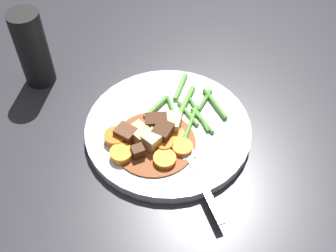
{
  "coord_description": "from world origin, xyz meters",
  "views": [
    {
      "loc": [
        0.38,
        0.22,
        0.53
      ],
      "look_at": [
        0.0,
        0.0,
        0.02
      ],
      "focal_mm": 44.85,
      "sensor_mm": 36.0,
      "label": 1
    }
  ],
  "objects_px": {
    "dinner_plate": "(168,129)",
    "meat_chunk_1": "(163,133)",
    "meat_chunk_2": "(126,134)",
    "pepper_mill": "(33,49)",
    "carrot_slice_5": "(182,148)",
    "carrot_slice_2": "(165,159)",
    "meat_chunk_0": "(138,152)",
    "carrot_slice_4": "(116,137)",
    "carrot_slice_1": "(174,136)",
    "meat_chunk_3": "(156,123)",
    "carrot_slice_3": "(164,144)",
    "potato_chunk_0": "(140,134)",
    "carrot_slice_0": "(121,154)",
    "potato_chunk_1": "(151,140)",
    "potato_chunk_2": "(173,122)",
    "fork": "(195,170)"
  },
  "relations": [
    {
      "from": "carrot_slice_3",
      "to": "meat_chunk_2",
      "type": "distance_m",
      "value": 0.06
    },
    {
      "from": "dinner_plate",
      "to": "meat_chunk_2",
      "type": "distance_m",
      "value": 0.07
    },
    {
      "from": "carrot_slice_1",
      "to": "carrot_slice_5",
      "type": "distance_m",
      "value": 0.03
    },
    {
      "from": "meat_chunk_2",
      "to": "meat_chunk_3",
      "type": "relative_size",
      "value": 0.88
    },
    {
      "from": "carrot_slice_2",
      "to": "potato_chunk_0",
      "type": "xyz_separation_m",
      "value": [
        -0.02,
        -0.06,
        0.01
      ]
    },
    {
      "from": "carrot_slice_2",
      "to": "fork",
      "type": "xyz_separation_m",
      "value": [
        -0.01,
        0.05,
        -0.0
      ]
    },
    {
      "from": "potato_chunk_0",
      "to": "pepper_mill",
      "type": "height_order",
      "value": "pepper_mill"
    },
    {
      "from": "dinner_plate",
      "to": "meat_chunk_1",
      "type": "distance_m",
      "value": 0.03
    },
    {
      "from": "meat_chunk_2",
      "to": "pepper_mill",
      "type": "distance_m",
      "value": 0.23
    },
    {
      "from": "meat_chunk_2",
      "to": "fork",
      "type": "bearing_deg",
      "value": 91.21
    },
    {
      "from": "carrot_slice_0",
      "to": "potato_chunk_1",
      "type": "relative_size",
      "value": 1.33
    },
    {
      "from": "potato_chunk_1",
      "to": "carrot_slice_2",
      "type": "bearing_deg",
      "value": 64.63
    },
    {
      "from": "meat_chunk_2",
      "to": "meat_chunk_3",
      "type": "xyz_separation_m",
      "value": [
        -0.04,
        0.03,
        0.0
      ]
    },
    {
      "from": "carrot_slice_4",
      "to": "pepper_mill",
      "type": "height_order",
      "value": "pepper_mill"
    },
    {
      "from": "pepper_mill",
      "to": "carrot_slice_3",
      "type": "bearing_deg",
      "value": 83.83
    },
    {
      "from": "carrot_slice_3",
      "to": "carrot_slice_4",
      "type": "xyz_separation_m",
      "value": [
        0.03,
        -0.07,
        0.0
      ]
    },
    {
      "from": "carrot_slice_5",
      "to": "meat_chunk_1",
      "type": "distance_m",
      "value": 0.04
    },
    {
      "from": "potato_chunk_1",
      "to": "meat_chunk_2",
      "type": "height_order",
      "value": "potato_chunk_1"
    },
    {
      "from": "carrot_slice_0",
      "to": "potato_chunk_2",
      "type": "relative_size",
      "value": 1.11
    },
    {
      "from": "carrot_slice_0",
      "to": "carrot_slice_3",
      "type": "bearing_deg",
      "value": 137.2
    },
    {
      "from": "dinner_plate",
      "to": "potato_chunk_0",
      "type": "height_order",
      "value": "potato_chunk_0"
    },
    {
      "from": "carrot_slice_1",
      "to": "meat_chunk_0",
      "type": "height_order",
      "value": "meat_chunk_0"
    },
    {
      "from": "carrot_slice_4",
      "to": "meat_chunk_1",
      "type": "distance_m",
      "value": 0.07
    },
    {
      "from": "pepper_mill",
      "to": "meat_chunk_1",
      "type": "bearing_deg",
      "value": 86.37
    },
    {
      "from": "meat_chunk_0",
      "to": "dinner_plate",
      "type": "bearing_deg",
      "value": 173.53
    },
    {
      "from": "dinner_plate",
      "to": "meat_chunk_0",
      "type": "height_order",
      "value": "meat_chunk_0"
    },
    {
      "from": "carrot_slice_3",
      "to": "potato_chunk_0",
      "type": "xyz_separation_m",
      "value": [
        0.01,
        -0.04,
        0.0
      ]
    },
    {
      "from": "carrot_slice_1",
      "to": "carrot_slice_0",
      "type": "bearing_deg",
      "value": -35.4
    },
    {
      "from": "potato_chunk_2",
      "to": "meat_chunk_3",
      "type": "bearing_deg",
      "value": -54.28
    },
    {
      "from": "meat_chunk_3",
      "to": "pepper_mill",
      "type": "height_order",
      "value": "pepper_mill"
    },
    {
      "from": "potato_chunk_1",
      "to": "carrot_slice_5",
      "type": "bearing_deg",
      "value": 110.39
    },
    {
      "from": "meat_chunk_0",
      "to": "fork",
      "type": "xyz_separation_m",
      "value": [
        -0.02,
        0.09,
        -0.01
      ]
    },
    {
      "from": "carrot_slice_2",
      "to": "carrot_slice_3",
      "type": "height_order",
      "value": "carrot_slice_3"
    },
    {
      "from": "meat_chunk_1",
      "to": "meat_chunk_3",
      "type": "bearing_deg",
      "value": -122.59
    },
    {
      "from": "carrot_slice_0",
      "to": "meat_chunk_0",
      "type": "relative_size",
      "value": 1.76
    },
    {
      "from": "meat_chunk_2",
      "to": "meat_chunk_0",
      "type": "bearing_deg",
      "value": 62.12
    },
    {
      "from": "carrot_slice_4",
      "to": "fork",
      "type": "relative_size",
      "value": 0.24
    },
    {
      "from": "meat_chunk_3",
      "to": "meat_chunk_1",
      "type": "bearing_deg",
      "value": 57.41
    },
    {
      "from": "carrot_slice_5",
      "to": "carrot_slice_4",
      "type": "bearing_deg",
      "value": -69.94
    },
    {
      "from": "carrot_slice_2",
      "to": "meat_chunk_2",
      "type": "distance_m",
      "value": 0.07
    },
    {
      "from": "potato_chunk_0",
      "to": "potato_chunk_1",
      "type": "xyz_separation_m",
      "value": [
        0.0,
        0.02,
        0.0
      ]
    },
    {
      "from": "carrot_slice_2",
      "to": "meat_chunk_0",
      "type": "height_order",
      "value": "meat_chunk_0"
    },
    {
      "from": "potato_chunk_2",
      "to": "meat_chunk_1",
      "type": "height_order",
      "value": "meat_chunk_1"
    },
    {
      "from": "carrot_slice_3",
      "to": "potato_chunk_1",
      "type": "distance_m",
      "value": 0.02
    },
    {
      "from": "carrot_slice_5",
      "to": "potato_chunk_0",
      "type": "height_order",
      "value": "potato_chunk_0"
    },
    {
      "from": "potato_chunk_1",
      "to": "potato_chunk_2",
      "type": "distance_m",
      "value": 0.05
    },
    {
      "from": "pepper_mill",
      "to": "meat_chunk_3",
      "type": "bearing_deg",
      "value": 89.09
    },
    {
      "from": "carrot_slice_2",
      "to": "meat_chunk_0",
      "type": "relative_size",
      "value": 1.76
    },
    {
      "from": "carrot_slice_3",
      "to": "carrot_slice_0",
      "type": "bearing_deg",
      "value": -42.8
    },
    {
      "from": "meat_chunk_0",
      "to": "carrot_slice_0",
      "type": "bearing_deg",
      "value": -56.57
    }
  ]
}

